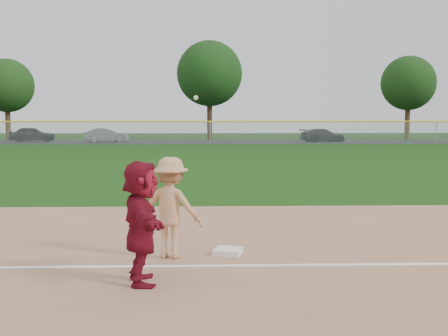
{
  "coord_description": "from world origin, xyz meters",
  "views": [
    {
      "loc": [
        -0.33,
        -9.07,
        2.22
      ],
      "look_at": [
        0.0,
        1.5,
        1.3
      ],
      "focal_mm": 45.0,
      "sensor_mm": 36.0,
      "label": 1
    }
  ],
  "objects_px": {
    "base_runner": "(141,222)",
    "car_right": "(323,135)",
    "first_base": "(228,252)",
    "car_mid": "(106,135)",
    "car_left": "(32,134)"
  },
  "relations": [
    {
      "from": "base_runner",
      "to": "first_base",
      "type": "bearing_deg",
      "value": -48.0
    },
    {
      "from": "first_base",
      "to": "car_left",
      "type": "distance_m",
      "value": 49.38
    },
    {
      "from": "car_left",
      "to": "car_right",
      "type": "xyz_separation_m",
      "value": [
        28.27,
        -1.12,
        -0.09
      ]
    },
    {
      "from": "base_runner",
      "to": "car_mid",
      "type": "xyz_separation_m",
      "value": [
        -8.77,
        46.67,
        -0.16
      ]
    },
    {
      "from": "car_right",
      "to": "first_base",
      "type": "bearing_deg",
      "value": 151.71
    },
    {
      "from": "first_base",
      "to": "car_left",
      "type": "height_order",
      "value": "car_left"
    },
    {
      "from": "first_base",
      "to": "car_left",
      "type": "bearing_deg",
      "value": 110.54
    },
    {
      "from": "first_base",
      "to": "car_mid",
      "type": "xyz_separation_m",
      "value": [
        -9.99,
        45.1,
        0.62
      ]
    },
    {
      "from": "car_mid",
      "to": "car_right",
      "type": "bearing_deg",
      "value": -108.59
    },
    {
      "from": "car_mid",
      "to": "car_right",
      "type": "relative_size",
      "value": 0.93
    },
    {
      "from": "first_base",
      "to": "car_right",
      "type": "height_order",
      "value": "car_right"
    },
    {
      "from": "base_runner",
      "to": "car_right",
      "type": "distance_m",
      "value": 48.24
    },
    {
      "from": "base_runner",
      "to": "car_left",
      "type": "xyz_separation_m",
      "value": [
        -16.11,
        47.81,
        -0.11
      ]
    },
    {
      "from": "car_left",
      "to": "car_right",
      "type": "bearing_deg",
      "value": -103.88
    },
    {
      "from": "base_runner",
      "to": "car_right",
      "type": "height_order",
      "value": "base_runner"
    }
  ]
}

